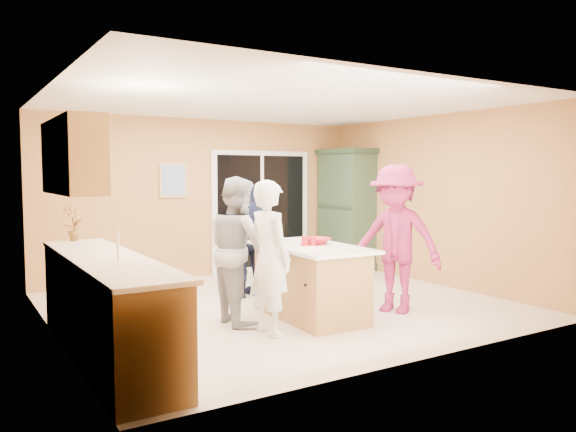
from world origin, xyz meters
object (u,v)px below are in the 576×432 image
green_hutch (347,210)px  woman_white (270,258)px  woman_navy (249,239)px  woman_grey (238,250)px  woman_magenta (396,239)px  kitchen_island (311,284)px

green_hutch → woman_white: 4.41m
green_hutch → woman_navy: bearing=-155.5°
green_hutch → woman_grey: 4.07m
woman_grey → woman_magenta: woman_magenta is taller
woman_white → green_hutch: bearing=-55.6°
woman_grey → woman_navy: 1.35m
woman_grey → woman_magenta: (1.85, -0.58, 0.07)m
kitchen_island → woman_grey: (-0.81, 0.27, 0.43)m
woman_navy → woman_grey: bearing=50.0°
woman_white → woman_magenta: 1.80m
woman_white → kitchen_island: bearing=-72.8°
kitchen_island → green_hutch: green_hutch is taller
kitchen_island → woman_white: woman_white is taller
woman_white → woman_grey: (-0.06, 0.62, 0.02)m
woman_white → woman_grey: size_ratio=0.98×
woman_grey → woman_magenta: size_ratio=0.92×
kitchen_island → woman_white: bearing=-153.2°
kitchen_island → woman_navy: size_ratio=1.04×
kitchen_island → woman_white: 0.93m
woman_navy → woman_magenta: (1.13, -1.73, 0.10)m
kitchen_island → woman_magenta: bearing=-14.8°
green_hutch → woman_navy: (-2.60, -1.19, -0.24)m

